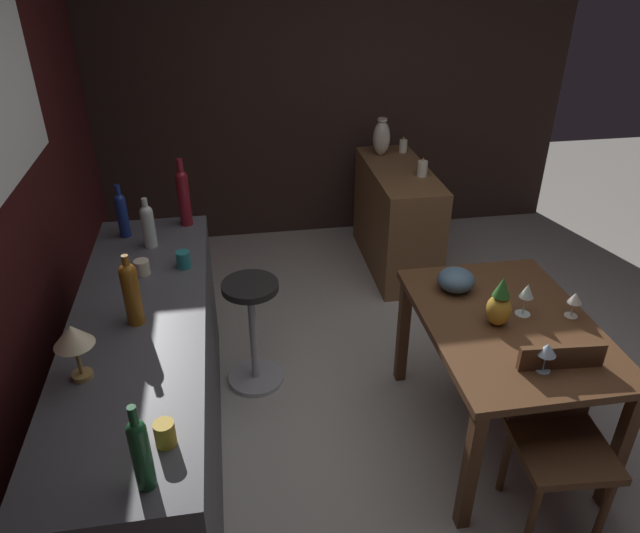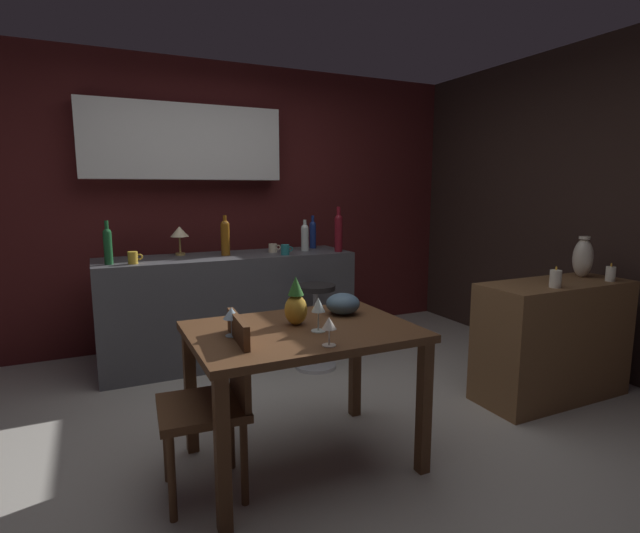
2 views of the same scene
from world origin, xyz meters
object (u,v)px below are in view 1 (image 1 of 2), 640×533
(wine_glass_center, at_px, (527,292))
(wine_bottle_green, at_px, (140,451))
(wine_bottle_cobalt, at_px, (122,213))
(counter_lamp, at_px, (73,338))
(chair_near_window, at_px, (558,431))
(wine_bottle_ruby, at_px, (184,195))
(wine_bottle_clear, at_px, (148,224))
(pillar_candle_short, at_px, (422,169))
(bar_stool, at_px, (253,331))
(cup_cream, at_px, (142,267))
(fruit_bowl, at_px, (456,280))
(wine_bottle_amber, at_px, (131,291))
(pillar_candle_tall, at_px, (403,146))
(cup_mustard, at_px, (165,433))
(dining_table, at_px, (506,338))
(pineapple_centerpiece, at_px, (499,305))
(wine_glass_left, at_px, (547,350))
(wine_glass_right, at_px, (575,299))
(sideboard_cabinet, at_px, (396,218))
(vase_ceramic_ivory, at_px, (382,138))
(cup_teal, at_px, (183,259))

(wine_glass_center, distance_m, wine_bottle_green, 1.94)
(wine_bottle_cobalt, relative_size, counter_lamp, 1.26)
(chair_near_window, relative_size, wine_bottle_ruby, 2.16)
(wine_bottle_clear, distance_m, pillar_candle_short, 2.08)
(bar_stool, relative_size, cup_cream, 6.26)
(fruit_bowl, bearing_deg, bar_stool, 73.31)
(chair_near_window, height_order, wine_bottle_amber, wine_bottle_amber)
(wine_bottle_amber, distance_m, wine_bottle_green, 0.91)
(wine_bottle_amber, xyz_separation_m, wine_bottle_ruby, (0.96, -0.19, 0.02))
(pillar_candle_tall, distance_m, pillar_candle_short, 0.53)
(wine_bottle_ruby, height_order, wine_bottle_green, wine_bottle_ruby)
(cup_mustard, distance_m, counter_lamp, 0.54)
(dining_table, distance_m, cup_cream, 1.84)
(wine_bottle_ruby, bearing_deg, fruit_bowl, -116.51)
(pillar_candle_short, bearing_deg, wine_bottle_ruby, 113.33)
(counter_lamp, bearing_deg, pineapple_centerpiece, -81.15)
(dining_table, distance_m, wine_bottle_ruby, 1.91)
(cup_cream, bearing_deg, wine_glass_left, -115.86)
(wine_glass_right, height_order, counter_lamp, counter_lamp)
(wine_glass_right, height_order, cup_cream, cup_cream)
(sideboard_cabinet, xyz_separation_m, counter_lamp, (-2.18, 1.89, 0.68))
(pillar_candle_tall, bearing_deg, chair_near_window, 178.77)
(wine_glass_right, height_order, pillar_candle_tall, pillar_candle_tall)
(bar_stool, xyz_separation_m, vase_ceramic_ivory, (1.59, -1.15, 0.59))
(wine_bottle_green, bearing_deg, chair_near_window, -77.21)
(pillar_candle_tall, relative_size, vase_ceramic_ivory, 0.43)
(dining_table, relative_size, counter_lamp, 4.68)
(wine_glass_left, height_order, pineapple_centerpiece, pineapple_centerpiece)
(wine_glass_left, bearing_deg, bar_stool, 50.20)
(dining_table, distance_m, wine_glass_right, 0.37)
(cup_cream, bearing_deg, vase_ceramic_ivory, -43.71)
(chair_near_window, height_order, wine_bottle_green, wine_bottle_green)
(cup_cream, bearing_deg, bar_stool, -72.79)
(wine_bottle_cobalt, height_order, wine_bottle_amber, wine_bottle_amber)
(chair_near_window, bearing_deg, wine_glass_right, -29.34)
(wine_glass_center, bearing_deg, wine_bottle_green, 117.79)
(wine_bottle_ruby, height_order, cup_mustard, wine_bottle_ruby)
(dining_table, relative_size, chair_near_window, 1.33)
(pineapple_centerpiece, bearing_deg, pillar_candle_tall, -4.69)
(sideboard_cabinet, relative_size, wine_bottle_ruby, 2.77)
(wine_bottle_amber, bearing_deg, cup_teal, -22.33)
(vase_ceramic_ivory, bearing_deg, chair_near_window, -177.16)
(pillar_candle_short, bearing_deg, dining_table, 176.61)
(wine_bottle_amber, bearing_deg, fruit_bowl, -80.32)
(vase_ceramic_ivory, bearing_deg, cup_teal, 139.37)
(pillar_candle_short, bearing_deg, bar_stool, 129.40)
(bar_stool, relative_size, fruit_bowl, 3.55)
(wine_glass_left, bearing_deg, wine_bottle_clear, 56.50)
(cup_mustard, bearing_deg, pineapple_centerpiece, -65.53)
(pineapple_centerpiece, relative_size, cup_cream, 2.34)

